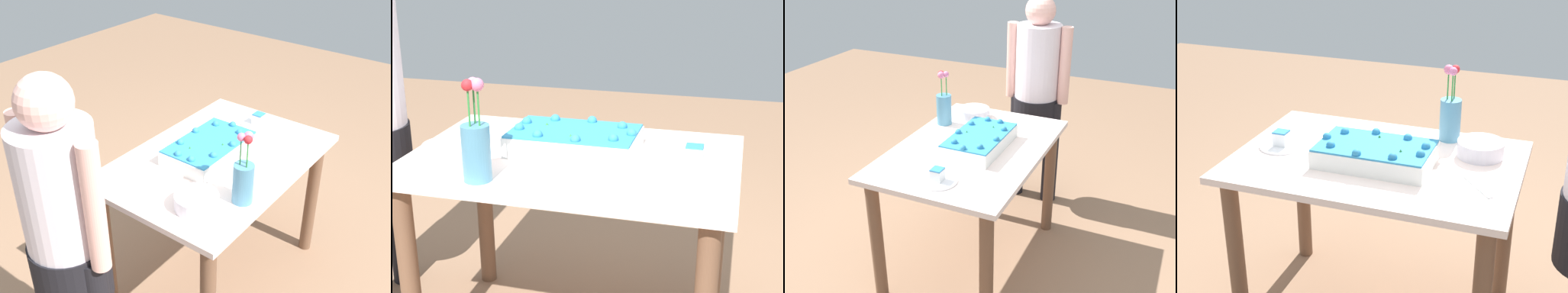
# 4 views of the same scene
# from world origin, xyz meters

# --- Properties ---
(ground_plane) EXTENTS (8.00, 8.00, 0.00)m
(ground_plane) POSITION_xyz_m (0.00, 0.00, 0.00)
(ground_plane) COLOR #8E6A50
(dining_table) EXTENTS (1.17, 0.79, 0.78)m
(dining_table) POSITION_xyz_m (0.00, 0.00, 0.63)
(dining_table) COLOR silver
(dining_table) RESTS_ON ground_plane
(sheet_cake) EXTENTS (0.46, 0.28, 0.11)m
(sheet_cake) POSITION_xyz_m (-0.01, 0.05, 0.82)
(sheet_cake) COLOR white
(sheet_cake) RESTS_ON dining_table
(serving_plate_with_slice) EXTENTS (0.19, 0.19, 0.07)m
(serving_plate_with_slice) POSITION_xyz_m (0.43, 0.02, 0.80)
(serving_plate_with_slice) COLOR white
(serving_plate_with_slice) RESTS_ON dining_table
(cake_knife) EXTENTS (0.15, 0.18, 0.00)m
(cake_knife) POSITION_xyz_m (-0.43, 0.11, 0.78)
(cake_knife) COLOR silver
(cake_knife) RESTS_ON dining_table
(flower_vase) EXTENTS (0.09, 0.09, 0.34)m
(flower_vase) POSITION_xyz_m (-0.23, -0.30, 0.89)
(flower_vase) COLOR teal
(flower_vase) RESTS_ON dining_table
(fruit_bowl) EXTENTS (0.19, 0.19, 0.07)m
(fruit_bowl) POSITION_xyz_m (-0.39, -0.17, 0.81)
(fruit_bowl) COLOR silver
(fruit_bowl) RESTS_ON dining_table
(person_standing) EXTENTS (0.31, 0.45, 1.49)m
(person_standing) POSITION_xyz_m (-0.89, 0.08, 0.85)
(person_standing) COLOR black
(person_standing) RESTS_ON ground_plane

